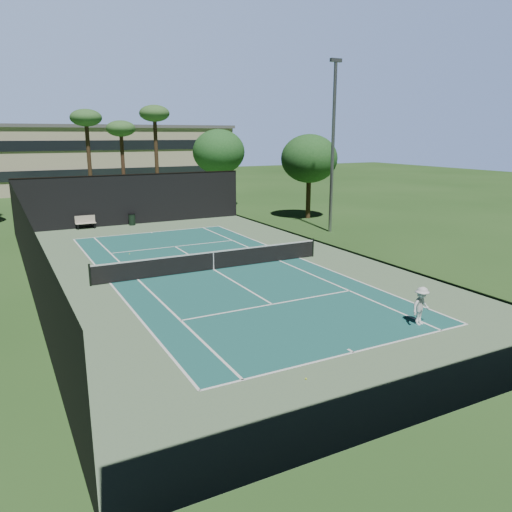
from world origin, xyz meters
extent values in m
plane|color=#254A1C|center=(0.00, 0.00, 0.00)|extent=(160.00, 160.00, 0.00)
cube|color=#5A7954|center=(0.00, 0.00, 0.01)|extent=(18.00, 32.00, 0.01)
cube|color=#1C5954|center=(0.00, 0.00, 0.01)|extent=(10.97, 23.77, 0.01)
cube|color=white|center=(0.00, -11.88, 0.02)|extent=(10.97, 0.10, 0.01)
cube|color=white|center=(0.00, 11.88, 0.02)|extent=(10.97, 0.10, 0.01)
cube|color=white|center=(0.00, -6.40, 0.02)|extent=(8.23, 0.10, 0.01)
cube|color=white|center=(0.00, 6.40, 0.02)|extent=(8.23, 0.10, 0.01)
cube|color=white|center=(-5.49, 0.00, 0.02)|extent=(0.10, 23.77, 0.01)
cube|color=white|center=(5.49, 0.00, 0.02)|extent=(0.10, 23.77, 0.01)
cube|color=white|center=(-4.12, 0.00, 0.02)|extent=(0.10, 23.77, 0.01)
cube|color=white|center=(4.12, 0.00, 0.02)|extent=(0.10, 23.77, 0.01)
cube|color=white|center=(0.00, 0.00, 0.02)|extent=(0.10, 12.80, 0.01)
cube|color=white|center=(0.00, -11.73, 0.02)|extent=(0.10, 0.30, 0.01)
cube|color=white|center=(0.00, 11.73, 0.02)|extent=(0.10, 0.30, 0.01)
cylinder|color=black|center=(-6.40, 0.00, 0.55)|extent=(0.10, 0.10, 1.10)
cylinder|color=black|center=(6.40, 0.00, 0.55)|extent=(0.10, 0.10, 1.10)
cube|color=black|center=(0.00, 0.00, 0.50)|extent=(12.80, 0.02, 0.92)
cube|color=white|center=(0.00, 0.00, 0.98)|extent=(12.80, 0.04, 0.07)
cube|color=white|center=(0.00, 0.00, 0.50)|extent=(0.05, 0.03, 0.92)
cube|color=black|center=(0.00, 16.00, 2.00)|extent=(18.00, 0.04, 4.00)
cube|color=black|center=(0.00, -16.00, 2.00)|extent=(18.00, 0.04, 4.00)
cube|color=black|center=(9.00, 0.00, 2.00)|extent=(0.04, 32.00, 4.00)
cube|color=black|center=(-9.00, 0.00, 2.00)|extent=(0.04, 32.00, 4.00)
cube|color=black|center=(0.00, 16.00, 4.00)|extent=(18.00, 0.06, 0.06)
imported|color=silver|center=(3.88, -11.02, 0.75)|extent=(1.06, 0.75, 1.50)
sphere|color=#CBE133|center=(-2.43, -12.71, 0.03)|extent=(0.07, 0.07, 0.07)
sphere|color=#DBF036|center=(-3.60, 1.24, 0.04)|extent=(0.07, 0.07, 0.07)
sphere|color=#C9D530|center=(0.31, 2.12, 0.03)|extent=(0.06, 0.06, 0.06)
sphere|color=yellow|center=(-3.14, 5.68, 0.03)|extent=(0.06, 0.06, 0.06)
cube|color=beige|center=(-4.03, 15.60, 0.45)|extent=(1.50, 0.45, 0.05)
cube|color=beige|center=(-4.03, 15.80, 0.75)|extent=(1.50, 0.06, 0.55)
cube|color=black|center=(-4.63, 15.60, 0.21)|extent=(0.06, 0.40, 0.42)
cube|color=black|center=(-3.43, 15.60, 0.21)|extent=(0.06, 0.40, 0.42)
cylinder|color=black|center=(-0.46, 15.59, 0.45)|extent=(0.52, 0.52, 0.90)
cylinder|color=black|center=(-0.46, 15.59, 0.92)|extent=(0.56, 0.56, 0.05)
cylinder|color=#422D1C|center=(-2.00, 24.00, 4.28)|extent=(0.36, 0.36, 8.55)
ellipsoid|color=#32622C|center=(-2.00, 24.00, 8.55)|extent=(2.80, 2.80, 1.54)
cylinder|color=#472D1E|center=(1.50, 26.00, 3.83)|extent=(0.36, 0.36, 7.65)
ellipsoid|color=#34622C|center=(1.50, 26.00, 7.65)|extent=(2.80, 2.80, 1.54)
cylinder|color=#432E1C|center=(4.00, 23.00, 4.50)|extent=(0.36, 0.36, 9.00)
ellipsoid|color=#36642D|center=(4.00, 23.00, 9.00)|extent=(2.80, 2.80, 1.54)
cylinder|color=#49341F|center=(10.00, 22.00, 1.76)|extent=(0.40, 0.40, 3.52)
ellipsoid|color=#215522|center=(10.00, 22.00, 5.44)|extent=(5.12, 5.12, 4.35)
cylinder|color=#46331E|center=(14.00, 12.00, 1.65)|extent=(0.40, 0.40, 3.30)
ellipsoid|color=#20511F|center=(14.00, 12.00, 5.10)|extent=(4.80, 4.80, 4.08)
cube|color=#C0B495|center=(0.00, 46.00, 4.00)|extent=(40.00, 12.00, 8.00)
cube|color=#59595B|center=(0.00, 46.00, 8.10)|extent=(40.50, 12.50, 0.40)
cube|color=black|center=(0.00, 39.95, 2.40)|extent=(38.00, 0.15, 1.20)
cube|color=black|center=(0.00, 39.95, 5.80)|extent=(38.00, 0.15, 1.20)
cylinder|color=gray|center=(12.00, 6.00, 6.00)|extent=(0.24, 0.24, 12.00)
cube|color=gray|center=(12.00, 6.00, 12.10)|extent=(0.90, 0.25, 0.25)
camera|label=1|loc=(-10.03, -23.98, 7.08)|focal=35.00mm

